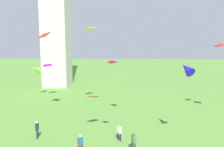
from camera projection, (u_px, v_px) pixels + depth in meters
name	position (u px, v px, depth m)	size (l,w,h in m)	color
person_0	(134.00, 141.00, 19.23)	(0.47, 0.53, 1.76)	#2D3338
person_1	(80.00, 143.00, 19.01)	(0.47, 0.48, 1.65)	red
person_2	(119.00, 132.00, 21.43)	(0.46, 0.48, 1.63)	#1E2333
person_3	(37.00, 129.00, 21.97)	(0.35, 0.54, 1.77)	#2D3338
kite_flying_0	(118.00, 75.00, 28.74)	(1.30, 1.36, 0.18)	#11CFD6
kite_flying_1	(112.00, 62.00, 19.08)	(1.04, 1.04, 0.43)	#EA2B8E
kite_flying_2	(36.00, 69.00, 38.23)	(2.24, 2.00, 1.66)	#5AE82B
kite_flying_3	(219.00, 45.00, 28.11)	(1.19, 0.95, 0.42)	red
kite_flying_4	(90.00, 28.00, 30.55)	(1.65, 1.68, 0.36)	yellow
kite_flying_5	(94.00, 96.00, 23.36)	(1.54, 1.47, 0.55)	#BE6B25
kite_flying_6	(187.00, 69.00, 20.13)	(1.50, 1.82, 1.42)	#2414E0
kite_flying_7	(44.00, 35.00, 26.81)	(1.56, 1.42, 0.83)	red
kite_flying_8	(47.00, 65.00, 36.91)	(1.69, 1.52, 0.42)	#9B06D3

